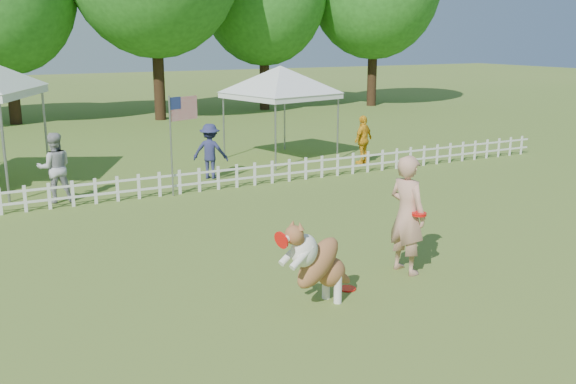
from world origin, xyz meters
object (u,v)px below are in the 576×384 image
object	(u,v)px
frisbee_on_turf	(348,289)
flag_pole	(171,147)
handler	(407,215)
spectator_a	(55,168)
spectator_b	(210,151)
canopy_tent_right	(280,114)
dog	(319,262)
spectator_c	(363,140)

from	to	relation	value
frisbee_on_turf	flag_pole	size ratio (longest dim) A/B	0.11
handler	spectator_a	xyz separation A→B (m)	(-4.32, 7.38, -0.16)
flag_pole	spectator_b	distance (m)	2.13
canopy_tent_right	spectator_b	world-z (taller)	canopy_tent_right
dog	frisbee_on_turf	world-z (taller)	dog
handler	flag_pole	bearing A→B (deg)	6.20
spectator_c	spectator_a	bearing A→B (deg)	-21.17
handler	spectator_a	size ratio (longest dim) A/B	1.20
spectator_a	handler	bearing A→B (deg)	123.98
canopy_tent_right	flag_pole	world-z (taller)	canopy_tent_right
spectator_a	canopy_tent_right	bearing A→B (deg)	-158.16
handler	canopy_tent_right	bearing A→B (deg)	-24.06
canopy_tent_right	spectator_c	world-z (taller)	canopy_tent_right
handler	canopy_tent_right	world-z (taller)	canopy_tent_right
handler	spectator_b	world-z (taller)	handler
handler	dog	bearing A→B (deg)	96.49
canopy_tent_right	flag_pole	distance (m)	5.36
frisbee_on_turf	spectator_b	bearing A→B (deg)	83.20
dog	flag_pole	distance (m)	7.22
flag_pole	spectator_a	xyz separation A→B (m)	(-2.55, 0.71, -0.39)
frisbee_on_turf	dog	bearing A→B (deg)	-155.54
flag_pole	spectator_b	size ratio (longest dim) A/B	1.63
frisbee_on_turf	canopy_tent_right	size ratio (longest dim) A/B	0.09
handler	flag_pole	distance (m)	6.91
flag_pole	spectator_a	distance (m)	2.68
spectator_c	spectator_b	bearing A→B (deg)	-27.14
handler	frisbee_on_turf	world-z (taller)	handler
spectator_b	spectator_a	bearing A→B (deg)	45.44
handler	dog	xyz separation A→B (m)	(-1.94, -0.52, -0.31)
spectator_c	flag_pole	bearing A→B (deg)	-13.57
frisbee_on_turf	canopy_tent_right	xyz separation A→B (m)	(3.91, 9.88, 1.39)
frisbee_on_turf	flag_pole	xyz separation A→B (m)	(-0.53, 6.88, 1.19)
canopy_tent_right	spectator_a	world-z (taller)	canopy_tent_right
canopy_tent_right	flag_pole	size ratio (longest dim) A/B	1.17
spectator_a	frisbee_on_turf	bearing A→B (deg)	115.72
frisbee_on_turf	canopy_tent_right	bearing A→B (deg)	68.41
frisbee_on_turf	spectator_b	xyz separation A→B (m)	(0.99, 8.31, 0.72)
dog	flag_pole	xyz separation A→B (m)	(0.17, 7.20, 0.54)
spectator_c	dog	bearing A→B (deg)	28.10
frisbee_on_turf	spectator_a	world-z (taller)	spectator_a
canopy_tent_right	spectator_b	size ratio (longest dim) A/B	1.90
spectator_b	spectator_c	size ratio (longest dim) A/B	1.01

